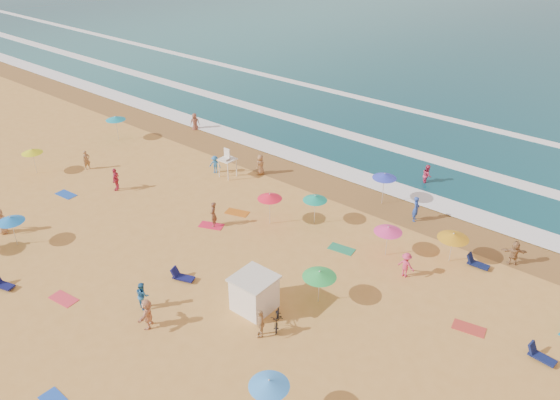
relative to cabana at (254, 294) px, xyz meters
The scene contains 11 objects.
ground 4.58m from the cabana, 147.15° to the left, with size 220.00×220.00×0.00m, color gold.
wet_sand 15.42m from the cabana, 104.13° to the left, with size 220.00×220.00×0.00m, color olive.
surf_foam 24.06m from the cabana, 98.99° to the left, with size 200.00×18.70×0.05m.
cabana is the anchor object (origin of this frame).
cabana_roof 1.06m from the cabana, ahead, with size 2.20×2.20×0.12m, color silver.
bicycle 1.99m from the cabana, ahead, with size 0.65×1.85×0.97m, color black.
lifeguard_stand 16.57m from the cabana, 138.95° to the left, with size 1.20×1.20×2.10m, color white, non-canonical shape.
beach_umbrellas 3.43m from the cabana, 112.75° to the left, with size 52.72×27.87×0.78m.
loungers 4.83m from the cabana, 14.01° to the right, with size 40.99×20.96×0.34m.
towels 6.82m from the cabana, 166.98° to the right, with size 32.04×19.60×0.03m.
beachgoers 8.25m from the cabana, 122.09° to the left, with size 40.40×27.65×2.13m.
Camera 1 is at (19.83, -19.96, 20.35)m, focal length 35.00 mm.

